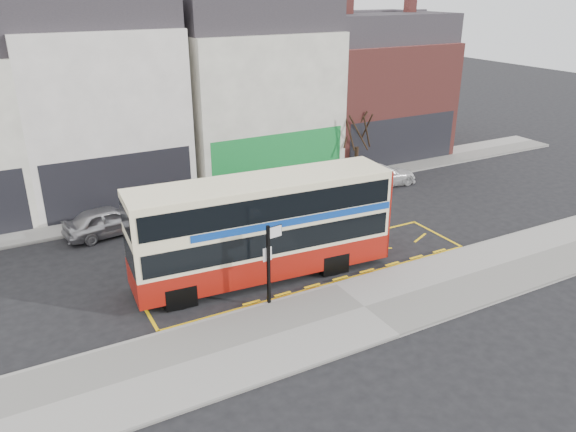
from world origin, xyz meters
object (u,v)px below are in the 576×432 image
double_decker_bus (263,227)px  car_grey (254,195)px  street_tree_right (358,122)px  car_silver (108,221)px  car_white (382,175)px  bus_stop_post (270,257)px

double_decker_bus → car_grey: (2.86, 6.96, -1.44)m
car_grey → street_tree_right: street_tree_right is taller
car_grey → street_tree_right: (7.82, 1.91, 2.67)m
car_silver → car_white: (15.59, -0.51, -0.07)m
double_decker_bus → car_grey: double_decker_bus is taller
bus_stop_post → car_white: (11.78, 8.83, -1.37)m
car_white → street_tree_right: street_tree_right is taller
car_silver → street_tree_right: 15.62m
bus_stop_post → car_silver: size_ratio=0.75×
bus_stop_post → car_white: bus_stop_post is taller
car_grey → street_tree_right: bearing=-80.8°
car_grey → car_white: size_ratio=1.03×
street_tree_right → bus_stop_post: bearing=-136.2°
double_decker_bus → bus_stop_post: double_decker_bus is taller
car_grey → street_tree_right: 8.49m
double_decker_bus → car_silver: bearing=126.9°
bus_stop_post → car_grey: bus_stop_post is taller
double_decker_bus → bus_stop_post: 2.31m
car_white → street_tree_right: (-0.29, 2.19, 2.78)m
bus_stop_post → car_grey: 9.90m
car_grey → car_silver: bearing=83.7°
bus_stop_post → street_tree_right: size_ratio=0.61×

